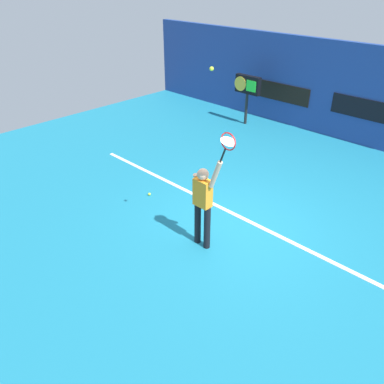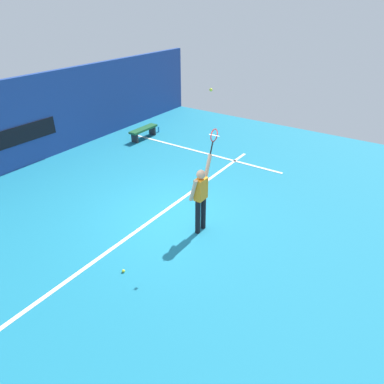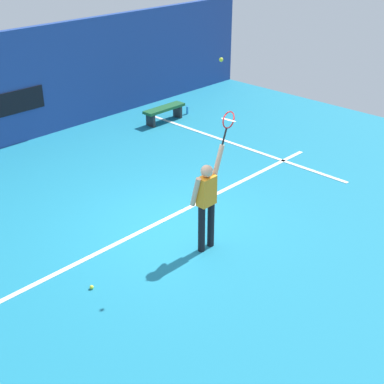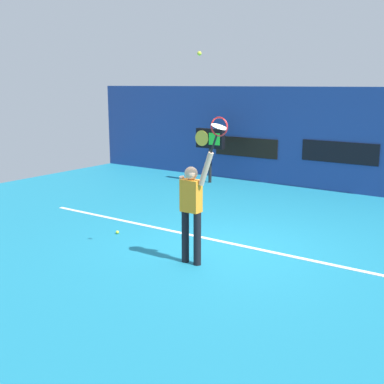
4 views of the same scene
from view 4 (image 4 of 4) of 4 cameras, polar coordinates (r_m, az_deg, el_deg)
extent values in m
plane|color=teal|center=(9.40, 3.80, -6.52)|extent=(18.00, 18.00, 0.00)
cube|color=navy|center=(14.69, 16.79, 5.74)|extent=(18.00, 0.20, 2.95)
cube|color=black|center=(14.62, 16.55, 4.38)|extent=(2.20, 0.03, 0.60)
cube|color=black|center=(15.83, 6.20, 5.14)|extent=(2.20, 0.03, 0.60)
cube|color=white|center=(9.66, 4.77, -5.99)|extent=(10.00, 0.10, 0.01)
cylinder|color=black|center=(8.58, -0.77, -5.13)|extent=(0.13, 0.13, 0.92)
cylinder|color=black|center=(8.44, 0.61, -5.42)|extent=(0.13, 0.13, 0.92)
cube|color=orange|center=(8.32, -0.11, -0.44)|extent=(0.34, 0.20, 0.55)
sphere|color=#D8A884|center=(8.24, -0.11, 2.17)|extent=(0.22, 0.22, 0.22)
cylinder|color=#D8A884|center=(8.06, 1.61, 2.68)|extent=(0.28, 0.09, 0.58)
cylinder|color=#D8A884|center=(8.49, -0.90, 0.00)|extent=(0.09, 0.23, 0.58)
cylinder|color=black|center=(7.92, 2.52, 5.53)|extent=(0.13, 0.03, 0.29)
torus|color=red|center=(7.84, 3.15, 7.50)|extent=(0.40, 0.02, 0.40)
cylinder|color=silver|center=(7.84, 3.15, 7.50)|extent=(0.25, 0.27, 0.09)
sphere|color=#CCE033|center=(7.94, 0.86, 15.63)|extent=(0.07, 0.07, 0.07)
cylinder|color=black|center=(15.48, 2.09, 3.08)|extent=(0.10, 0.10, 1.08)
cube|color=black|center=(15.37, 2.11, 6.17)|extent=(0.95, 0.18, 0.60)
cylinder|color=gold|center=(15.42, 1.13, 6.20)|extent=(0.48, 0.02, 0.48)
cube|color=#26D833|center=(15.17, 2.56, 6.09)|extent=(0.38, 0.02, 0.36)
sphere|color=#CCE033|center=(10.39, -8.56, -4.58)|extent=(0.07, 0.07, 0.07)
camera|label=1|loc=(2.72, 27.57, 52.34)|focal=36.49mm
camera|label=2|loc=(11.35, -43.07, 20.13)|focal=32.63mm
camera|label=3|loc=(11.38, -53.45, 20.63)|focal=51.21mm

